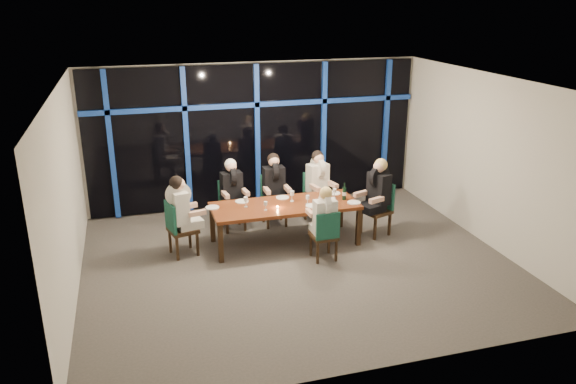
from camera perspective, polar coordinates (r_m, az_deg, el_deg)
name	(u,v)px	position (r m, az deg, el deg)	size (l,w,h in m)	color
room	(299,146)	(8.82, 1.09, 4.74)	(7.04, 7.00, 3.02)	#59534E
window_wall	(257,133)	(11.69, -3.14, 5.98)	(6.86, 0.43, 2.94)	black
dining_table	(285,208)	(9.96, -0.32, -1.63)	(2.60, 1.00, 0.75)	brown
chair_far_left	(231,202)	(10.75, -5.78, -1.00)	(0.49, 0.49, 0.95)	#321F10
chair_far_mid	(273,197)	(10.91, -1.51, -0.49)	(0.46, 0.46, 0.98)	#321F10
chair_far_right	(316,194)	(11.10, 2.87, -0.17)	(0.54, 0.54, 0.98)	#321F10
chair_end_left	(178,226)	(9.73, -11.14, -3.40)	(0.55, 0.55, 0.98)	#321F10
chair_end_right	(380,205)	(10.57, 9.30, -1.35)	(0.59, 0.59, 1.00)	#321F10
chair_near_mid	(325,233)	(9.40, 3.83, -4.20)	(0.43, 0.43, 0.89)	#321F10
diner_far_left	(232,184)	(10.55, -5.71, 0.78)	(0.50, 0.61, 0.92)	black
diner_far_mid	(274,179)	(10.71, -1.41, 1.31)	(0.49, 0.61, 0.95)	black
diner_far_right	(319,176)	(10.91, 3.12, 1.62)	(0.54, 0.65, 0.95)	silver
diner_end_left	(181,204)	(9.62, -10.83, -1.18)	(0.66, 0.56, 0.95)	silver
diner_end_right	(377,186)	(10.38, 9.08, 0.60)	(0.68, 0.60, 0.97)	black
diner_near_mid	(324,212)	(9.33, 3.70, -2.03)	(0.45, 0.56, 0.87)	silver
plate_far_left	(242,201)	(10.10, -4.71, -0.95)	(0.24, 0.24, 0.01)	white
plate_far_mid	(282,197)	(10.25, -0.57, -0.55)	(0.24, 0.24, 0.01)	white
plate_far_right	(334,193)	(10.51, 4.69, -0.12)	(0.24, 0.24, 0.01)	white
plate_end_left	(212,207)	(9.86, -7.69, -1.56)	(0.24, 0.24, 0.01)	white
plate_end_right	(354,202)	(10.08, 6.72, -1.06)	(0.24, 0.24, 0.01)	white
plate_near_mid	(312,206)	(9.86, 2.50, -1.41)	(0.24, 0.24, 0.01)	white
wine_bottle	(344,193)	(10.18, 5.73, -0.13)	(0.07, 0.07, 0.32)	black
water_pitcher	(326,200)	(9.85, 3.86, -0.83)	(0.14, 0.12, 0.22)	silver
tea_light	(278,207)	(9.77, -1.07, -1.55)	(0.04, 0.04, 0.03)	#FF9C4C
wine_glass_a	(266,204)	(9.64, -2.30, -1.22)	(0.06, 0.06, 0.16)	silver
wine_glass_b	(292,194)	(10.04, 0.40, -0.18)	(0.08, 0.08, 0.20)	white
wine_glass_c	(308,198)	(9.92, 2.01, -0.58)	(0.06, 0.06, 0.16)	silver
wine_glass_d	(246,200)	(9.80, -4.31, -0.78)	(0.07, 0.07, 0.18)	silver
wine_glass_e	(335,191)	(10.27, 4.75, 0.08)	(0.07, 0.07, 0.17)	white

